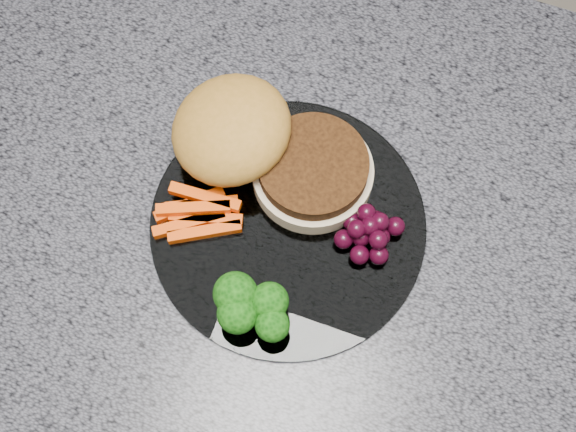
{
  "coord_description": "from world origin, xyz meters",
  "views": [
    {
      "loc": [
        0.06,
        -0.27,
        1.61
      ],
      "look_at": [
        -0.03,
        -0.03,
        0.93
      ],
      "focal_mm": 50.0,
      "sensor_mm": 36.0,
      "label": 1
    }
  ],
  "objects_px": {
    "island_cabinet": "(310,321)",
    "grape_bunch": "(367,231)",
    "plate": "(288,225)",
    "burger": "(260,147)"
  },
  "relations": [
    {
      "from": "island_cabinet",
      "to": "plate",
      "type": "xyz_separation_m",
      "value": [
        -0.03,
        -0.03,
        0.47
      ]
    },
    {
      "from": "plate",
      "to": "grape_bunch",
      "type": "relative_size",
      "value": 3.9
    },
    {
      "from": "burger",
      "to": "grape_bunch",
      "type": "distance_m",
      "value": 0.13
    },
    {
      "from": "plate",
      "to": "burger",
      "type": "height_order",
      "value": "burger"
    },
    {
      "from": "island_cabinet",
      "to": "grape_bunch",
      "type": "bearing_deg",
      "value": -16.2
    },
    {
      "from": "plate",
      "to": "burger",
      "type": "relative_size",
      "value": 1.18
    },
    {
      "from": "island_cabinet",
      "to": "grape_bunch",
      "type": "distance_m",
      "value": 0.49
    },
    {
      "from": "plate",
      "to": "grape_bunch",
      "type": "xyz_separation_m",
      "value": [
        0.07,
        0.01,
        0.02
      ]
    },
    {
      "from": "island_cabinet",
      "to": "grape_bunch",
      "type": "relative_size",
      "value": 18.01
    },
    {
      "from": "burger",
      "to": "grape_bunch",
      "type": "bearing_deg",
      "value": -31.51
    }
  ]
}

